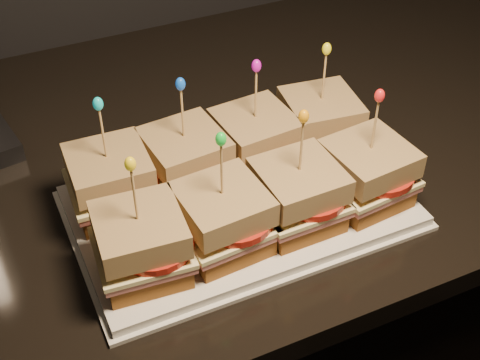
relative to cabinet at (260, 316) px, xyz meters
name	(u,v)px	position (x,y,z in m)	size (l,w,h in m)	color
cabinet	(260,316)	(0.00, 0.00, 0.00)	(2.63, 0.71, 0.87)	black
granite_slab	(266,131)	(0.00, 0.00, 0.45)	(2.67, 0.75, 0.04)	black
platter	(240,207)	(-0.12, -0.17, 0.48)	(0.41, 0.26, 0.02)	white
platter_rim	(240,211)	(-0.12, -0.17, 0.47)	(0.43, 0.27, 0.01)	white
sandwich_0_bread_bot	(114,199)	(-0.27, -0.11, 0.50)	(0.09, 0.09, 0.03)	brown
sandwich_0_ham	(112,189)	(-0.27, -0.11, 0.52)	(0.10, 0.10, 0.01)	#C66056
sandwich_0_cheese	(111,185)	(-0.27, -0.11, 0.52)	(0.10, 0.10, 0.01)	#FBEFA3
sandwich_0_tomato	(121,180)	(-0.26, -0.11, 0.53)	(0.09, 0.09, 0.01)	#B42114
sandwich_0_bread_top	(108,167)	(-0.27, -0.11, 0.55)	(0.09, 0.09, 0.03)	brown
sandwich_0_pick	(103,136)	(-0.27, -0.11, 0.60)	(0.00, 0.00, 0.09)	tan
sandwich_0_frill	(98,104)	(-0.27, -0.11, 0.64)	(0.01, 0.01, 0.02)	#0EC1C8
sandwich_1_bread_bot	(187,178)	(-0.17, -0.11, 0.50)	(0.09, 0.09, 0.03)	brown
sandwich_1_ham	(186,168)	(-0.17, -0.11, 0.52)	(0.10, 0.10, 0.01)	#C66056
sandwich_1_cheese	(186,164)	(-0.17, -0.11, 0.52)	(0.10, 0.10, 0.01)	#FBEFA3
sandwich_1_tomato	(196,159)	(-0.16, -0.11, 0.53)	(0.09, 0.09, 0.01)	#B42114
sandwich_1_bread_top	(185,146)	(-0.17, -0.11, 0.55)	(0.09, 0.09, 0.03)	brown
sandwich_1_pick	(183,116)	(-0.17, -0.11, 0.60)	(0.00, 0.00, 0.09)	tan
sandwich_1_frill	(180,84)	(-0.17, -0.11, 0.64)	(0.01, 0.01, 0.02)	blue
sandwich_2_bread_bot	(255,158)	(-0.07, -0.11, 0.50)	(0.09, 0.09, 0.03)	brown
sandwich_2_ham	(255,148)	(-0.07, -0.11, 0.52)	(0.10, 0.10, 0.01)	#C66056
sandwich_2_cheese	(255,144)	(-0.07, -0.11, 0.52)	(0.10, 0.10, 0.01)	#FBEFA3
sandwich_2_tomato	(265,140)	(-0.06, -0.11, 0.53)	(0.09, 0.09, 0.01)	#B42114
sandwich_2_bread_top	(255,127)	(-0.07, -0.11, 0.55)	(0.09, 0.09, 0.03)	brown
sandwich_2_pick	(256,97)	(-0.07, -0.11, 0.60)	(0.00, 0.00, 0.09)	tan
sandwich_2_frill	(256,66)	(-0.07, -0.11, 0.64)	(0.01, 0.01, 0.02)	#C40EB9
sandwich_3_bread_bot	(318,140)	(0.03, -0.11, 0.50)	(0.09, 0.09, 0.03)	brown
sandwich_3_ham	(319,130)	(0.03, -0.11, 0.52)	(0.10, 0.10, 0.01)	#C66056
sandwich_3_cheese	(319,126)	(0.03, -0.11, 0.52)	(0.10, 0.10, 0.01)	#FBEFA3
sandwich_3_tomato	(330,122)	(0.04, -0.11, 0.53)	(0.09, 0.09, 0.01)	#B42114
sandwich_3_bread_top	(321,109)	(0.03, -0.11, 0.55)	(0.09, 0.09, 0.03)	brown
sandwich_3_pick	(324,80)	(0.03, -0.11, 0.60)	(0.00, 0.00, 0.09)	tan
sandwich_3_frill	(327,49)	(0.03, -0.11, 0.64)	(0.01, 0.01, 0.02)	yellow
sandwich_4_bread_bot	(144,262)	(-0.27, -0.23, 0.50)	(0.09, 0.09, 0.03)	brown
sandwich_4_ham	(142,252)	(-0.27, -0.23, 0.52)	(0.10, 0.10, 0.01)	#C66056
sandwich_4_cheese	(142,247)	(-0.27, -0.23, 0.52)	(0.10, 0.10, 0.01)	#FBEFA3
sandwich_4_tomato	(153,243)	(-0.26, -0.23, 0.53)	(0.09, 0.09, 0.01)	#B42114
sandwich_4_bread_top	(139,229)	(-0.27, -0.23, 0.55)	(0.09, 0.09, 0.03)	brown
sandwich_4_pick	(135,198)	(-0.27, -0.23, 0.60)	(0.00, 0.00, 0.09)	tan
sandwich_4_frill	(130,164)	(-0.27, -0.23, 0.64)	(0.01, 0.01, 0.02)	yellow
sandwich_5_bread_bot	(223,236)	(-0.17, -0.23, 0.50)	(0.09, 0.09, 0.03)	brown
sandwich_5_ham	(223,226)	(-0.17, -0.23, 0.52)	(0.10, 0.10, 0.01)	#C66056
sandwich_5_cheese	(223,222)	(-0.17, -0.23, 0.52)	(0.10, 0.10, 0.01)	#FBEFA3
sandwich_5_tomato	(234,217)	(-0.16, -0.23, 0.53)	(0.09, 0.09, 0.01)	#B42114
sandwich_5_bread_top	(222,204)	(-0.17, -0.23, 0.55)	(0.09, 0.09, 0.03)	brown
sandwich_5_pick	(222,172)	(-0.17, -0.23, 0.60)	(0.00, 0.00, 0.09)	tan
sandwich_5_frill	(221,139)	(-0.17, -0.23, 0.64)	(0.01, 0.01, 0.02)	green
sandwich_6_bread_bot	(297,212)	(-0.07, -0.23, 0.50)	(0.09, 0.09, 0.03)	brown
sandwich_6_ham	(297,202)	(-0.07, -0.23, 0.52)	(0.10, 0.10, 0.01)	#C66056
sandwich_6_cheese	(298,198)	(-0.07, -0.23, 0.52)	(0.10, 0.10, 0.01)	#FBEFA3
sandwich_6_tomato	(309,193)	(-0.06, -0.23, 0.53)	(0.09, 0.09, 0.01)	#B42114
sandwich_6_bread_top	(299,180)	(-0.07, -0.23, 0.55)	(0.09, 0.09, 0.03)	brown
sandwich_6_pick	(301,149)	(-0.07, -0.23, 0.60)	(0.00, 0.00, 0.09)	tan
sandwich_6_frill	(304,116)	(-0.07, -0.23, 0.64)	(0.01, 0.01, 0.02)	orange
sandwich_7_bread_bot	(364,190)	(0.03, -0.23, 0.50)	(0.09, 0.09, 0.03)	brown
sandwich_7_ham	(366,180)	(0.03, -0.23, 0.52)	(0.10, 0.10, 0.01)	#C66056
sandwich_7_cheese	(367,176)	(0.03, -0.23, 0.52)	(0.10, 0.10, 0.01)	#FBEFA3
sandwich_7_tomato	(378,171)	(0.04, -0.23, 0.53)	(0.09, 0.09, 0.01)	#B42114
sandwich_7_bread_top	(370,158)	(0.03, -0.23, 0.55)	(0.09, 0.09, 0.03)	brown
sandwich_7_pick	(374,128)	(0.03, -0.23, 0.60)	(0.00, 0.00, 0.09)	tan
sandwich_7_frill	(380,96)	(0.03, -0.23, 0.64)	(0.01, 0.01, 0.02)	red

